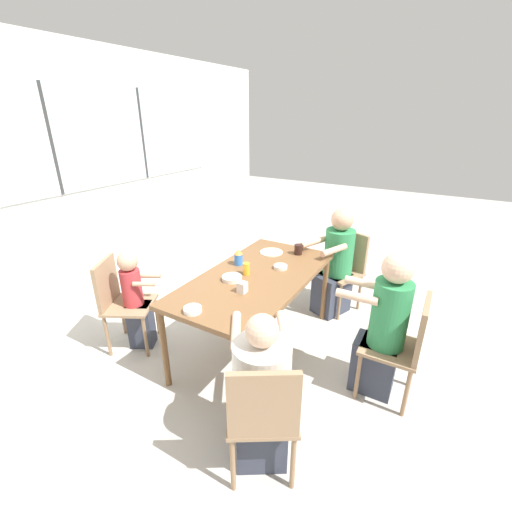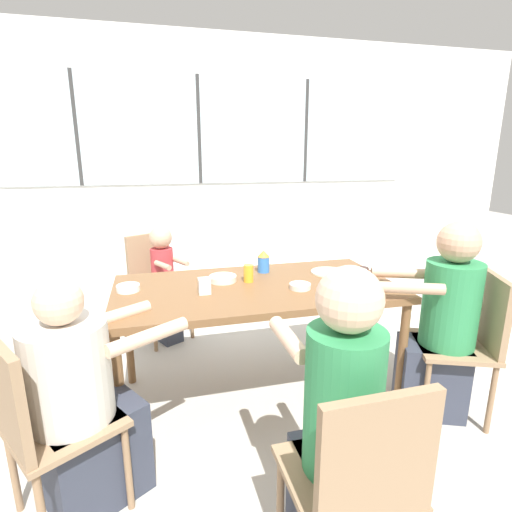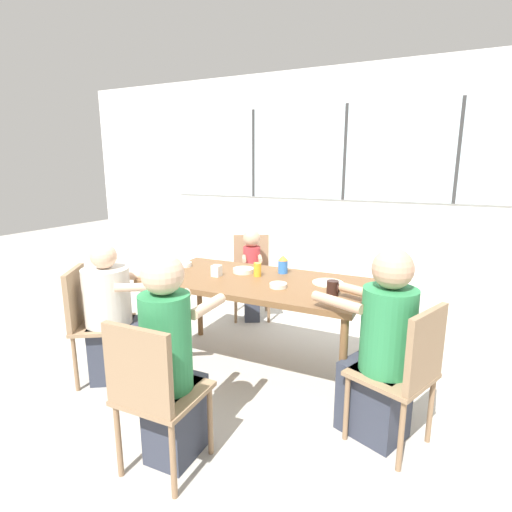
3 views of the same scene
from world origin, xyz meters
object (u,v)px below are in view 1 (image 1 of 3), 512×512
coffee_mug (298,249)px  bowl_cereal (280,267)px  person_woman_green_shirt (261,395)px  chair_for_man_blue_shirt (345,264)px  chair_for_toddler (119,297)px  person_man_teal_shirt (383,330)px  bowl_white_shallow (193,310)px  bowl_fruit (232,278)px  person_toddler (136,301)px  sippy_cup (238,257)px  juice_glass (246,269)px  milk_carton_small (242,287)px  chair_for_woman_green_shirt (263,412)px  person_man_blue_shirt (336,266)px  chair_for_man_teal_shirt (405,341)px

coffee_mug → bowl_cereal: bearing=-179.9°
person_woman_green_shirt → chair_for_man_blue_shirt: bearing=60.9°
chair_for_toddler → person_man_teal_shirt: size_ratio=0.73×
bowl_white_shallow → bowl_fruit: bearing=4.1°
person_man_teal_shirt → bowl_white_shallow: (-0.74, 1.16, 0.21)m
person_toddler → bowl_fruit: person_toddler is taller
person_woman_green_shirt → sippy_cup: bearing=96.8°
person_woman_green_shirt → juice_glass: person_woman_green_shirt is taller
juice_glass → milk_carton_small: juice_glass is taller
chair_for_man_blue_shirt → person_woman_green_shirt: size_ratio=0.82×
chair_for_woman_green_shirt → milk_carton_small: (0.73, 0.59, 0.28)m
person_man_teal_shirt → coffee_mug: bearing=56.7°
chair_for_toddler → person_toddler: (0.07, -0.13, -0.04)m
chair_for_woman_green_shirt → coffee_mug: (1.67, 0.53, 0.28)m
bowl_fruit → milk_carton_small: bearing=-125.7°
chair_for_toddler → person_man_teal_shirt: 2.24m
person_man_blue_shirt → person_man_teal_shirt: bearing=146.6°
chair_for_man_blue_shirt → milk_carton_small: chair_for_man_blue_shirt is taller
bowl_fruit → person_woman_green_shirt: bearing=-136.4°
chair_for_woman_green_shirt → chair_for_man_blue_shirt: bearing=63.1°
person_man_teal_shirt → bowl_fruit: size_ratio=7.03×
sippy_cup → bowl_fruit: bearing=-157.0°
chair_for_toddler → person_man_blue_shirt: person_man_blue_shirt is taller
chair_for_man_blue_shirt → person_toddler: size_ratio=0.90×
chair_for_man_blue_shirt → person_woman_green_shirt: bearing=114.7°
chair_for_man_teal_shirt → bowl_cereal: 1.16m
bowl_fruit → juice_glass: bearing=-18.2°
person_man_teal_shirt → person_toddler: person_man_teal_shirt is taller
chair_for_man_blue_shirt → chair_for_man_teal_shirt: size_ratio=1.00×
chair_for_man_blue_shirt → bowl_cereal: (-0.91, 0.34, 0.25)m
chair_for_toddler → person_man_teal_shirt: person_man_teal_shirt is taller
person_man_blue_shirt → chair_for_woman_green_shirt: bearing=119.0°
person_toddler → juice_glass: 1.05m
chair_for_woman_green_shirt → person_toddler: person_toddler is taller
person_man_teal_shirt → juice_glass: size_ratio=11.01×
chair_for_toddler → coffee_mug: 1.73m
chair_for_man_teal_shirt → person_man_teal_shirt: bearing=90.0°
chair_for_man_teal_shirt → bowl_fruit: size_ratio=5.17×
chair_for_man_teal_shirt → coffee_mug: chair_for_man_teal_shirt is taller
person_man_teal_shirt → chair_for_man_blue_shirt: bearing=27.7°
chair_for_man_teal_shirt → person_woman_green_shirt: (-0.92, 0.67, -0.05)m
milk_carton_small → bowl_white_shallow: (-0.41, 0.15, -0.03)m
chair_for_woman_green_shirt → bowl_cereal: 1.41m
chair_for_toddler → coffee_mug: (1.20, -1.20, 0.28)m
chair_for_man_blue_shirt → person_toddler: bearing=71.4°
chair_for_woman_green_shirt → chair_for_toddler: size_ratio=1.00×
person_man_blue_shirt → chair_for_man_blue_shirt: bearing=-90.0°
person_man_blue_shirt → bowl_fruit: (-1.17, 0.53, 0.23)m
chair_for_man_blue_shirt → coffee_mug: 0.68m
chair_for_man_blue_shirt → bowl_fruit: size_ratio=5.17×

